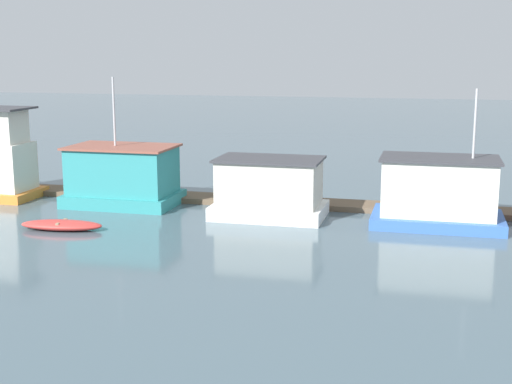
% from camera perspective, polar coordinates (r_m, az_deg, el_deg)
% --- Properties ---
extents(ground_plane, '(200.00, 200.00, 0.00)m').
position_cam_1_polar(ground_plane, '(37.73, 0.37, -1.80)').
color(ground_plane, '#475B66').
extents(dock_walkway, '(51.00, 2.12, 0.30)m').
position_cam_1_polar(dock_walkway, '(40.20, 1.25, -0.78)').
color(dock_walkway, brown).
rests_on(dock_walkway, ground_plane).
extents(houseboat_teal, '(6.07, 4.02, 7.12)m').
position_cam_1_polar(houseboat_teal, '(40.51, -10.60, 1.22)').
color(houseboat_teal, teal).
rests_on(houseboat_teal, ground_plane).
extents(houseboat_white, '(5.75, 3.75, 3.10)m').
position_cam_1_polar(houseboat_white, '(36.88, 1.08, 0.22)').
color(houseboat_white, white).
rests_on(houseboat_white, ground_plane).
extents(houseboat_blue, '(6.36, 4.04, 6.75)m').
position_cam_1_polar(houseboat_blue, '(36.24, 14.38, -0.11)').
color(houseboat_blue, '#3866B7').
rests_on(houseboat_blue, ground_plane).
extents(dinghy_red, '(4.17, 1.84, 0.47)m').
position_cam_1_polar(dinghy_red, '(35.69, -15.29, -2.57)').
color(dinghy_red, red).
rests_on(dinghy_red, ground_plane).
extents(mooring_post_far_left, '(0.22, 0.22, 2.10)m').
position_cam_1_polar(mooring_post_far_left, '(37.79, 14.05, -0.49)').
color(mooring_post_far_left, brown).
rests_on(mooring_post_far_left, ground_plane).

